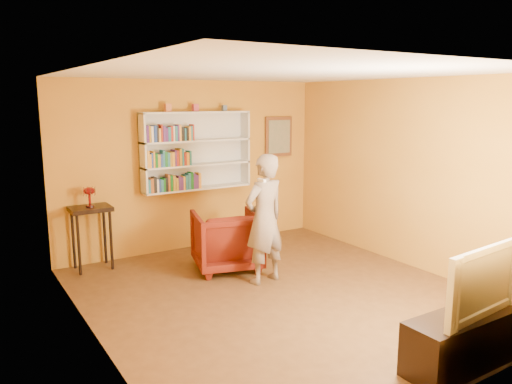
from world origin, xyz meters
TOP-DOWN VIEW (x-y plane):
  - room_shell at (0.00, 0.00)m, footprint 5.30×5.80m
  - bookshelf at (0.00, 2.41)m, footprint 1.80×0.29m
  - books_row_lower at (-0.41, 2.30)m, footprint 0.87×0.19m
  - books_row_middle at (-0.50, 2.30)m, footprint 0.71×0.18m
  - books_row_upper at (-0.48, 2.30)m, footprint 0.77×0.19m
  - ornament_left at (-0.47, 2.35)m, footprint 0.09×0.09m
  - ornament_centre at (-0.01, 2.35)m, footprint 0.08×0.08m
  - ornament_right at (0.50, 2.35)m, footprint 0.07×0.07m
  - framed_painting at (1.65, 2.46)m, footprint 0.55×0.05m
  - console_table at (-1.72, 2.25)m, footprint 0.56×0.43m
  - ruby_lustre at (-1.72, 2.25)m, footprint 0.18×0.18m
  - armchair at (-0.09, 1.23)m, footprint 1.11×1.13m
  - person at (0.08, 0.51)m, footprint 0.68×0.50m
  - game_remote at (-0.10, 0.30)m, footprint 0.04×0.15m
  - tv_cabinet at (0.51, -2.25)m, footprint 1.39×0.42m
  - television at (0.51, -2.25)m, footprint 1.14×0.24m

SIDE VIEW (x-z plane):
  - tv_cabinet at x=0.51m, z-range 0.00..0.50m
  - armchair at x=-0.09m, z-range 0.00..0.84m
  - console_table at x=-1.72m, z-range 0.30..1.21m
  - television at x=0.51m, z-range 0.50..1.15m
  - person at x=0.08m, z-range 0.00..1.72m
  - room_shell at x=0.00m, z-range -0.42..2.46m
  - ruby_lustre at x=-1.72m, z-range 0.97..1.25m
  - books_row_lower at x=-0.41m, z-range 0.99..1.26m
  - game_remote at x=-0.10m, z-range 1.40..1.44m
  - books_row_middle at x=-0.50m, z-range 1.38..1.64m
  - bookshelf at x=0.00m, z-range 0.98..2.21m
  - framed_painting at x=1.65m, z-range 1.40..2.10m
  - books_row_upper at x=-0.48m, z-range 1.76..2.02m
  - ornament_right at x=0.50m, z-range 2.21..2.31m
  - ornament_centre at x=-0.01m, z-range 2.21..2.33m
  - ornament_left at x=-0.47m, z-range 2.21..2.34m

